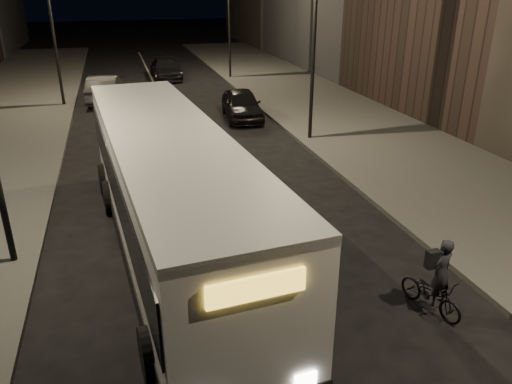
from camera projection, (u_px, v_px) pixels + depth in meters
ground at (270, 322)px, 10.64m from camera, size 180.00×180.00×0.00m
sidewalk_right at (349, 123)px, 25.13m from camera, size 7.00×70.00×0.16m
streetlight_right_mid at (309, 16)px, 20.50m from camera, size 1.20×0.44×8.12m
streetlight_right_far at (225, 1)px, 34.67m from camera, size 1.20×0.44×8.12m
streetlight_left_far at (55, 8)px, 26.69m from camera, size 1.20×0.44×8.12m
city_bus at (169, 189)px, 12.67m from camera, size 3.77×12.75×3.39m
cyclist_on_bicycle at (434, 288)px, 10.75m from camera, size 1.00×1.71×1.86m
car_near at (242, 104)px, 25.96m from camera, size 2.19×4.62×1.52m
car_mid at (105, 88)px, 29.63m from camera, size 2.23×4.97×1.58m
car_far at (166, 69)px, 36.65m from camera, size 2.06×4.96×1.43m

